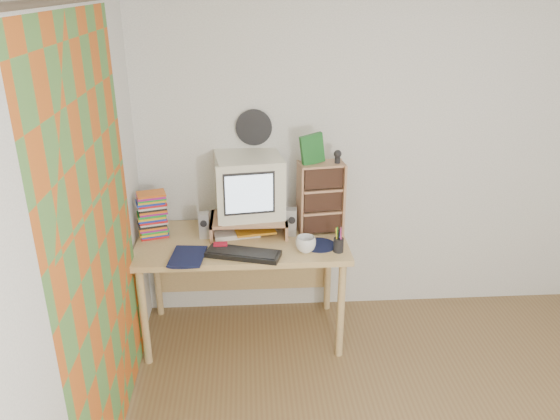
{
  "coord_description": "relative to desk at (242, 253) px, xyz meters",
  "views": [
    {
      "loc": [
        -0.98,
        -1.93,
        2.35
      ],
      "look_at": [
        -0.78,
        1.33,
        0.98
      ],
      "focal_mm": 35.0,
      "sensor_mm": 36.0,
      "label": 1
    }
  ],
  "objects": [
    {
      "name": "keyboard",
      "position": [
        0.01,
        -0.3,
        0.15
      ],
      "size": [
        0.49,
        0.28,
        0.03
      ],
      "primitive_type": "cube",
      "rotation": [
        0.0,
        0.0,
        -0.29
      ],
      "color": "black",
      "rests_on": "desk"
    },
    {
      "name": "papers",
      "position": [
        0.01,
        0.05,
        0.15
      ],
      "size": [
        0.34,
        0.28,
        0.04
      ],
      "primitive_type": null,
      "rotation": [
        0.0,
        0.0,
        0.18
      ],
      "color": "white",
      "rests_on": "desk"
    },
    {
      "name": "crt_monitor",
      "position": [
        0.06,
        0.09,
        0.46
      ],
      "size": [
        0.49,
        0.49,
        0.41
      ],
      "primitive_type": "cube",
      "rotation": [
        0.0,
        0.0,
        0.14
      ],
      "color": "silver",
      "rests_on": "monitor_riser"
    },
    {
      "name": "pen_cup",
      "position": [
        0.62,
        -0.28,
        0.2
      ],
      "size": [
        0.07,
        0.07,
        0.13
      ],
      "primitive_type": null,
      "rotation": [
        0.0,
        0.0,
        0.14
      ],
      "color": "black",
      "rests_on": "desk"
    },
    {
      "name": "monitor_riser",
      "position": [
        0.05,
        0.04,
        0.23
      ],
      "size": [
        0.52,
        0.3,
        0.12
      ],
      "color": "#AC7D5A",
      "rests_on": "desk"
    },
    {
      "name": "red_box",
      "position": [
        -0.14,
        -0.2,
        0.16
      ],
      "size": [
        0.09,
        0.06,
        0.04
      ],
      "primitive_type": "cube",
      "rotation": [
        0.0,
        0.0,
        0.03
      ],
      "color": "#AC1229",
      "rests_on": "desk"
    },
    {
      "name": "cd_rack",
      "position": [
        0.54,
        0.04,
        0.38
      ],
      "size": [
        0.32,
        0.2,
        0.5
      ],
      "primitive_type": "cube",
      "rotation": [
        0.0,
        0.0,
        0.13
      ],
      "color": "#AC7D5A",
      "rests_on": "desk"
    },
    {
      "name": "dvd_stack",
      "position": [
        -0.59,
        0.03,
        0.26
      ],
      "size": [
        0.21,
        0.17,
        0.26
      ],
      "primitive_type": null,
      "rotation": [
        0.0,
        0.0,
        0.27
      ],
      "color": "brown",
      "rests_on": "desk"
    },
    {
      "name": "speaker_right",
      "position": [
        0.34,
        -0.0,
        0.23
      ],
      "size": [
        0.08,
        0.08,
        0.19
      ],
      "primitive_type": "cube",
      "rotation": [
        0.0,
        0.0,
        -0.1
      ],
      "color": "#AEAFB3",
      "rests_on": "desk"
    },
    {
      "name": "speaker_left",
      "position": [
        -0.25,
        -0.01,
        0.22
      ],
      "size": [
        0.07,
        0.07,
        0.18
      ],
      "primitive_type": "cube",
      "rotation": [
        0.0,
        0.0,
        0.02
      ],
      "color": "#AEAFB3",
      "rests_on": "desk"
    },
    {
      "name": "back_wall",
      "position": [
        1.03,
        0.31,
        0.63
      ],
      "size": [
        3.5,
        0.0,
        3.5
      ],
      "primitive_type": "plane",
      "rotation": [
        1.57,
        0.0,
        0.0
      ],
      "color": "white",
      "rests_on": "floor"
    },
    {
      "name": "mousepad",
      "position": [
        0.51,
        -0.18,
        0.14
      ],
      "size": [
        0.23,
        0.23,
        0.0
      ],
      "primitive_type": "cylinder",
      "rotation": [
        0.0,
        0.0,
        -0.02
      ],
      "color": "#101236",
      "rests_on": "desk"
    },
    {
      "name": "desk",
      "position": [
        0.0,
        0.0,
        0.0
      ],
      "size": [
        1.4,
        0.7,
        0.75
      ],
      "color": "#DDB677",
      "rests_on": "floor"
    },
    {
      "name": "webcam",
      "position": [
        0.64,
        0.03,
        0.67
      ],
      "size": [
        0.06,
        0.06,
        0.09
      ],
      "primitive_type": null,
      "rotation": [
        0.0,
        0.0,
        -0.1
      ],
      "color": "black",
      "rests_on": "cd_rack"
    },
    {
      "name": "game_box",
      "position": [
        0.47,
        0.03,
        0.73
      ],
      "size": [
        0.16,
        0.08,
        0.2
      ],
      "primitive_type": "cube",
      "rotation": [
        0.0,
        0.0,
        0.34
      ],
      "color": "#1B6024",
      "rests_on": "cd_rack"
    },
    {
      "name": "mug",
      "position": [
        0.41,
        -0.26,
        0.19
      ],
      "size": [
        0.14,
        0.14,
        0.1
      ],
      "primitive_type": "imported",
      "rotation": [
        0.0,
        0.0,
        -0.1
      ],
      "color": "white",
      "rests_on": "desk"
    },
    {
      "name": "wall_disc",
      "position": [
        0.1,
        0.29,
        0.81
      ],
      "size": [
        0.25,
        0.02,
        0.25
      ],
      "primitive_type": "cylinder",
      "rotation": [
        1.57,
        0.0,
        0.0
      ],
      "color": "black",
      "rests_on": "back_wall"
    },
    {
      "name": "curtain",
      "position": [
        -0.68,
        -0.96,
        0.53
      ],
      "size": [
        0.0,
        2.2,
        2.2
      ],
      "primitive_type": "plane",
      "rotation": [
        1.57,
        0.0,
        1.57
      ],
      "color": "#C2581B",
      "rests_on": "left_wall"
    },
    {
      "name": "diary",
      "position": [
        -0.44,
        -0.3,
        0.16
      ],
      "size": [
        0.27,
        0.21,
        0.05
      ],
      "primitive_type": "imported",
      "rotation": [
        0.0,
        0.0,
        -0.11
      ],
      "color": "#10163C",
      "rests_on": "desk"
    },
    {
      "name": "left_wall",
      "position": [
        -0.72,
        -1.44,
        0.63
      ],
      "size": [
        0.0,
        3.5,
        3.5
      ],
      "primitive_type": "plane",
      "rotation": [
        1.57,
        0.0,
        1.57
      ],
      "color": "white",
      "rests_on": "floor"
    }
  ]
}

